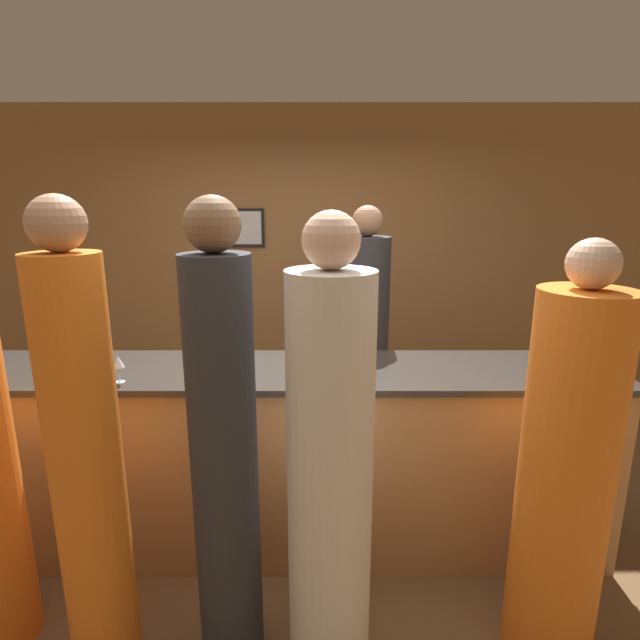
# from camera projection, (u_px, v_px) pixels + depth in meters

# --- Properties ---
(ground_plane) EXTENTS (14.00, 14.00, 0.00)m
(ground_plane) POSITION_uv_depth(u_px,v_px,m) (287.00, 540.00, 3.01)
(ground_plane) COLOR brown
(back_wall) EXTENTS (8.00, 0.08, 2.80)m
(back_wall) POSITION_uv_depth(u_px,v_px,m) (297.00, 266.00, 4.58)
(back_wall) COLOR olive
(back_wall) RESTS_ON ground_plane
(bar_counter) EXTENTS (3.65, 0.67, 1.10)m
(bar_counter) POSITION_uv_depth(u_px,v_px,m) (285.00, 458.00, 2.88)
(bar_counter) COLOR #B27F4C
(bar_counter) RESTS_ON ground_plane
(bartender) EXTENTS (0.32, 0.32, 1.97)m
(bartender) POSITION_uv_depth(u_px,v_px,m) (363.00, 358.00, 3.48)
(bartender) COLOR #2D2D33
(bartender) RESTS_ON ground_plane
(guest_0) EXTENTS (0.28, 0.28, 2.03)m
(guest_0) POSITION_uv_depth(u_px,v_px,m) (84.00, 463.00, 2.01)
(guest_0) COLOR orange
(guest_0) RESTS_ON ground_plane
(guest_2) EXTENTS (0.38, 0.38, 1.87)m
(guest_2) POSITION_uv_depth(u_px,v_px,m) (563.00, 477.00, 2.11)
(guest_2) COLOR orange
(guest_2) RESTS_ON ground_plane
(guest_3) EXTENTS (0.35, 0.35, 1.97)m
(guest_3) POSITION_uv_depth(u_px,v_px,m) (328.00, 476.00, 2.01)
(guest_3) COLOR silver
(guest_3) RESTS_ON ground_plane
(guest_4) EXTENTS (0.28, 0.28, 2.02)m
(guest_4) POSITION_uv_depth(u_px,v_px,m) (222.00, 454.00, 2.08)
(guest_4) COLOR #2D2D33
(guest_4) RESTS_ON ground_plane
(wine_bottle_0) EXTENTS (0.08, 0.08, 0.30)m
(wine_bottle_0) POSITION_uv_depth(u_px,v_px,m) (226.00, 357.00, 2.57)
(wine_bottle_0) COLOR black
(wine_bottle_0) RESTS_ON bar_counter
(wine_bottle_1) EXTENTS (0.08, 0.08, 0.30)m
(wine_bottle_1) POSITION_uv_depth(u_px,v_px,m) (601.00, 354.00, 2.60)
(wine_bottle_1) COLOR black
(wine_bottle_1) RESTS_ON bar_counter
(wine_glass_0) EXTENTS (0.07, 0.07, 0.17)m
(wine_glass_0) POSITION_uv_depth(u_px,v_px,m) (585.00, 345.00, 2.74)
(wine_glass_0) COLOR silver
(wine_glass_0) RESTS_ON bar_counter
(wine_glass_1) EXTENTS (0.06, 0.06, 0.14)m
(wine_glass_1) POSITION_uv_depth(u_px,v_px,m) (116.00, 363.00, 2.51)
(wine_glass_1) COLOR silver
(wine_glass_1) RESTS_ON bar_counter
(wine_glass_2) EXTENTS (0.07, 0.07, 0.17)m
(wine_glass_2) POSITION_uv_depth(u_px,v_px,m) (299.00, 345.00, 2.71)
(wine_glass_2) COLOR silver
(wine_glass_2) RESTS_ON bar_counter
(wine_glass_3) EXTENTS (0.07, 0.07, 0.15)m
(wine_glass_3) POSITION_uv_depth(u_px,v_px,m) (88.00, 359.00, 2.56)
(wine_glass_3) COLOR silver
(wine_glass_3) RESTS_ON bar_counter
(wine_glass_4) EXTENTS (0.08, 0.08, 0.19)m
(wine_glass_4) POSITION_uv_depth(u_px,v_px,m) (564.00, 350.00, 2.59)
(wine_glass_4) COLOR silver
(wine_glass_4) RESTS_ON bar_counter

